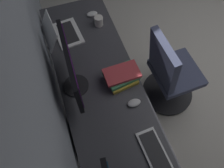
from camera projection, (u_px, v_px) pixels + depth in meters
The scene contains 11 objects.
wall_back at pixel (27, 49), 1.21m from camera, with size 5.27×0.10×2.60m, color #8C939E.
desk at pixel (106, 103), 1.75m from camera, with size 2.27×0.63×0.73m.
drawer_pedestal at pixel (110, 133), 1.95m from camera, with size 0.40×0.51×0.69m.
monitor_primary at pixel (71, 68), 1.52m from camera, with size 0.57×0.20×0.45m.
laptop_leftmost at pixel (60, 32), 1.95m from camera, with size 0.35×0.34×0.20m.
keyboard_main at pixel (158, 159), 1.47m from camera, with size 0.43×0.16×0.02m.
mouse_main at pixel (134, 103), 1.66m from camera, with size 0.06×0.10×0.03m, color silver.
mouse_spare at pixel (92, 14), 2.10m from camera, with size 0.06×0.10×0.03m, color silver.
book_stack_near at pixel (121, 76), 1.74m from camera, with size 0.23×0.28×0.10m.
coffee_mug at pixel (99, 21), 2.02m from camera, with size 0.12×0.08×0.09m.
office_chair at pixel (170, 75), 2.11m from camera, with size 0.56×0.56×0.97m.
Camera 1 is at (-0.86, 2.09, 2.27)m, focal length 35.20 mm.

